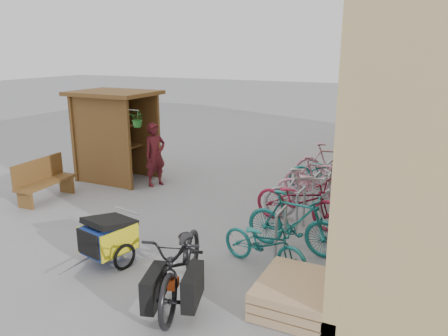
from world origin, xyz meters
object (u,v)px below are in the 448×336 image
at_px(bench, 43,179).
at_px(bike_3, 308,194).
at_px(pallet_stack, 296,294).
at_px(bike_5, 318,178).
at_px(person_kiosk, 155,155).
at_px(bike_0, 264,244).
at_px(bike_6, 325,172).
at_px(cargo_bike, 182,263).
at_px(bike_1, 294,222).
at_px(kiosk, 113,123).
at_px(bike_7, 331,164).
at_px(bike_4, 315,185).
at_px(child_trailer, 108,236).
at_px(bike_2, 299,201).
at_px(shopping_carts, 375,152).

bearing_deg(bench, bike_3, 10.03).
distance_m(pallet_stack, bike_5, 4.78).
height_order(pallet_stack, bike_5, bike_5).
relative_size(person_kiosk, bike_5, 0.98).
relative_size(bike_0, bike_3, 0.89).
distance_m(pallet_stack, bike_6, 5.47).
xyz_separation_m(cargo_bike, bike_1, (0.97, 2.17, -0.02)).
bearing_deg(kiosk, bike_6, 15.71).
relative_size(cargo_bike, bike_7, 1.23).
xyz_separation_m(bike_4, bike_6, (-0.03, 1.15, 0.02)).
relative_size(child_trailer, bike_2, 0.76).
bearing_deg(bike_5, kiosk, 97.15).
relative_size(pallet_stack, bike_4, 0.68).
relative_size(shopping_carts, bike_0, 1.34).
distance_m(bench, cargo_bike, 5.60).
height_order(bench, bike_0, bench).
bearing_deg(bike_2, bench, 110.34).
height_order(child_trailer, bike_7, bike_7).
bearing_deg(bike_4, bike_6, -12.24).
relative_size(shopping_carts, bike_6, 1.19).
distance_m(kiosk, pallet_stack, 7.50).
xyz_separation_m(bike_1, bike_3, (-0.18, 1.57, 0.01)).
relative_size(bench, shopping_carts, 0.73).
relative_size(kiosk, bike_0, 1.54).
distance_m(cargo_bike, bike_1, 2.38).
xyz_separation_m(bench, bike_2, (5.84, 1.16, 0.00)).
bearing_deg(person_kiosk, shopping_carts, -29.14).
height_order(pallet_stack, shopping_carts, shopping_carts).
distance_m(child_trailer, bike_3, 4.14).
xyz_separation_m(bike_3, bike_5, (-0.13, 1.41, -0.05)).
height_order(shopping_carts, bike_3, bike_3).
distance_m(bike_4, bike_5, 0.45).
distance_m(kiosk, bike_7, 5.88).
xyz_separation_m(bike_3, bike_7, (-0.11, 2.63, 0.00)).
relative_size(cargo_bike, bike_5, 1.35).
xyz_separation_m(bench, bike_1, (6.12, -0.06, 0.04)).
bearing_deg(kiosk, bike_3, -6.11).
relative_size(bike_0, bike_4, 0.92).
relative_size(bike_1, bike_3, 0.98).
bearing_deg(shopping_carts, bike_0, -96.63).
distance_m(bike_1, bike_3, 1.58).
bearing_deg(kiosk, bike_1, -20.72).
relative_size(bench, bike_0, 0.98).
bearing_deg(cargo_bike, bike_5, 65.46).
bearing_deg(cargo_bike, bike_1, 48.55).
distance_m(pallet_stack, bike_1, 1.83).
relative_size(bench, bike_1, 0.88).
bearing_deg(bench, bike_2, 6.97).
distance_m(bike_3, bike_7, 2.63).
height_order(pallet_stack, cargo_bike, cargo_bike).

